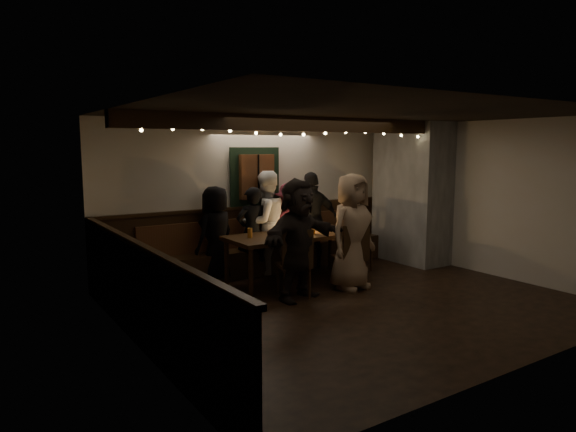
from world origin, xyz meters
TOP-DOWN VIEW (x-y plane):
  - room at (1.07, 1.42)m, footprint 6.02×5.01m
  - dining_table at (-0.07, 1.40)m, footprint 2.21×0.95m
  - chair_near_left at (-0.55, 0.66)m, footprint 0.57×0.57m
  - chair_near_right at (0.47, 0.62)m, footprint 0.52×0.52m
  - chair_end at (1.15, 1.40)m, footprint 0.58×0.58m
  - high_top at (1.53, 1.82)m, footprint 0.61×0.61m
  - person_a at (-1.09, 2.16)m, footprint 0.88×0.75m
  - person_b at (-0.46, 2.09)m, footprint 0.57×0.40m
  - person_c at (-0.16, 2.17)m, footprint 0.91×0.74m
  - person_d at (0.26, 2.02)m, footprint 1.10×0.77m
  - person_e at (0.76, 2.08)m, footprint 1.08×0.64m
  - person_f at (-0.54, 0.62)m, footprint 1.68×0.93m
  - person_g at (0.44, 0.62)m, footprint 0.96×0.72m

SIDE VIEW (x-z plane):
  - chair_near_right at x=0.47m, z-range 0.06..1.06m
  - chair_near_left at x=-0.55m, z-range 0.06..1.07m
  - chair_end at x=1.15m, z-range 0.07..1.09m
  - high_top at x=1.53m, z-range 0.13..1.09m
  - dining_table at x=-0.07m, z-range 0.24..1.20m
  - person_b at x=-0.46m, z-range 0.00..1.51m
  - person_a at x=-1.09m, z-range 0.00..1.54m
  - person_d at x=0.26m, z-range 0.00..1.55m
  - person_e at x=0.76m, z-range 0.00..1.72m
  - person_f at x=-0.54m, z-range 0.00..1.73m
  - person_c at x=-0.16m, z-range 0.00..1.76m
  - person_g at x=0.44m, z-range 0.00..1.77m
  - room at x=1.07m, z-range -0.24..2.38m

